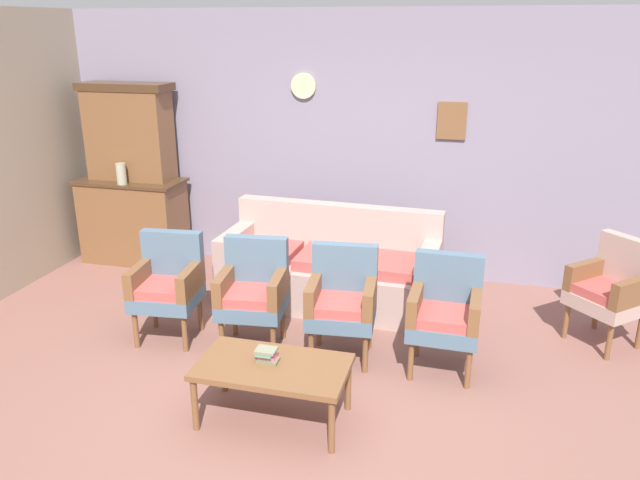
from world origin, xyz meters
TOP-DOWN VIEW (x-y plane):
  - ground_plane at (0.00, 0.00)m, footprint 7.68×7.68m
  - wall_back_with_decor at (0.00, 2.63)m, footprint 6.40×0.09m
  - side_cabinet at (-2.49, 2.25)m, footprint 1.16×0.55m
  - cabinet_upper_hutch at (-2.49, 2.33)m, footprint 0.99×0.38m
  - vase_on_cabinet at (-2.47, 2.06)m, footprint 0.10×0.10m
  - floral_couch at (-0.10, 1.71)m, footprint 2.06×0.88m
  - armchair_by_doorway at (-1.24, 0.68)m, footprint 0.57×0.54m
  - armchair_near_couch_end at (-0.50, 0.72)m, footprint 0.57×0.55m
  - armchair_row_middle at (0.24, 0.73)m, footprint 0.57×0.54m
  - armchair_near_cabinet at (1.04, 0.73)m, footprint 0.53×0.50m
  - wingback_chair_by_fireplace at (2.34, 1.51)m, footprint 0.71×0.71m
  - coffee_table at (-0.01, -0.23)m, footprint 1.00×0.56m
  - book_stack_on_table at (-0.06, -0.20)m, footprint 0.15×0.11m

SIDE VIEW (x-z plane):
  - ground_plane at x=0.00m, z-range 0.00..0.00m
  - floral_couch at x=-0.10m, z-range -0.12..0.78m
  - coffee_table at x=-0.01m, z-range 0.17..0.59m
  - book_stack_on_table at x=-0.06m, z-range 0.42..0.51m
  - side_cabinet at x=-2.49m, z-range 0.00..0.93m
  - armchair_by_doorway at x=-1.24m, z-range 0.05..0.95m
  - armchair_near_couch_end at x=-0.50m, z-range 0.05..0.95m
  - armchair_row_middle at x=0.24m, z-range 0.05..0.95m
  - armchair_near_cabinet at x=1.04m, z-range 0.05..0.95m
  - wingback_chair_by_fireplace at x=2.34m, z-range 0.05..0.95m
  - vase_on_cabinet at x=-2.47m, z-range 0.93..1.15m
  - wall_back_with_decor at x=0.00m, z-range 0.00..2.70m
  - cabinet_upper_hutch at x=-2.49m, z-range 0.94..1.97m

